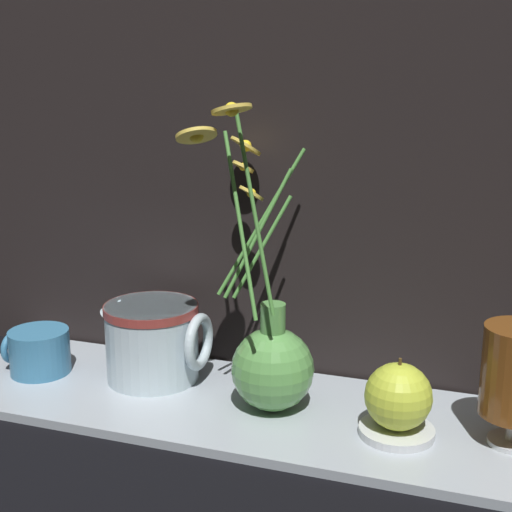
# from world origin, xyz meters

# --- Properties ---
(ground_plane) EXTENTS (6.00, 6.00, 0.00)m
(ground_plane) POSITION_xyz_m (0.00, 0.00, 0.00)
(ground_plane) COLOR black
(shelf) EXTENTS (0.85, 0.25, 0.01)m
(shelf) POSITION_xyz_m (0.00, 0.00, 0.01)
(shelf) COLOR #9EA8B2
(shelf) RESTS_ON ground_plane
(vase_with_flowers) EXTENTS (0.16, 0.22, 0.39)m
(vase_with_flowers) POSITION_xyz_m (0.03, 0.00, 0.08)
(vase_with_flowers) COLOR #59994C
(vase_with_flowers) RESTS_ON shelf
(yellow_mug) EXTENTS (0.10, 0.09, 0.06)m
(yellow_mug) POSITION_xyz_m (-0.32, -0.00, 0.04)
(yellow_mug) COLOR teal
(yellow_mug) RESTS_ON shelf
(ceramic_pitcher) EXTENTS (0.16, 0.13, 0.12)m
(ceramic_pitcher) POSITION_xyz_m (-0.16, 0.03, 0.07)
(ceramic_pitcher) COLOR silver
(ceramic_pitcher) RESTS_ON shelf
(saucer_plate) EXTENTS (0.09, 0.09, 0.01)m
(saucer_plate) POSITION_xyz_m (0.20, -0.02, 0.02)
(saucer_plate) COLOR silver
(saucer_plate) RESTS_ON shelf
(orange_fruit) EXTENTS (0.08, 0.08, 0.09)m
(orange_fruit) POSITION_xyz_m (0.20, -0.02, 0.06)
(orange_fruit) COLOR #B7C638
(orange_fruit) RESTS_ON saucer_plate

